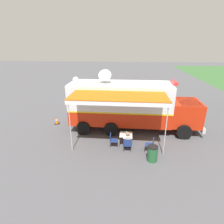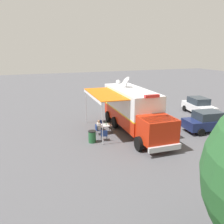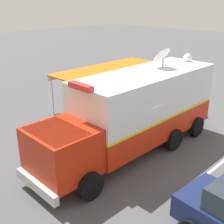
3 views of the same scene
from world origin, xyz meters
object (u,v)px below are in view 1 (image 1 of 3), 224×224
(folding_chair_spare_by_truck, at_px, (151,144))
(traffic_cone, at_px, (57,121))
(water_bottle, at_px, (126,133))
(seated_responder, at_px, (128,140))
(car_far_corner, at_px, (149,96))
(folding_chair_at_table, at_px, (127,144))
(car_behind_truck, at_px, (107,89))
(folding_table, at_px, (126,135))
(command_truck, at_px, (130,105))
(trash_bin, at_px, (152,153))
(folding_chair_beside_table, at_px, (112,139))

(folding_chair_spare_by_truck, relative_size, traffic_cone, 1.50)
(traffic_cone, bearing_deg, water_bottle, 62.71)
(seated_responder, relative_size, car_far_corner, 0.29)
(folding_chair_at_table, relative_size, car_behind_truck, 0.20)
(folding_table, bearing_deg, seated_responder, 8.69)
(command_truck, relative_size, trash_bin, 10.50)
(folding_chair_spare_by_truck, height_order, traffic_cone, folding_chair_spare_by_truck)
(seated_responder, xyz_separation_m, traffic_cone, (-3.45, -5.65, -0.37))
(folding_table, distance_m, car_far_corner, 8.65)
(seated_responder, xyz_separation_m, car_behind_truck, (-11.86, -2.30, 0.23))
(water_bottle, distance_m, folding_chair_beside_table, 0.95)
(folding_chair_at_table, xyz_separation_m, traffic_cone, (-3.63, -5.64, -0.23))
(folding_table, xyz_separation_m, traffic_cone, (-2.84, -5.55, -0.39))
(water_bottle, bearing_deg, car_behind_truck, -168.85)
(folding_chair_spare_by_truck, distance_m, car_behind_truck, 12.52)
(command_truck, height_order, car_far_corner, command_truck)
(command_truck, bearing_deg, water_bottle, -6.62)
(car_far_corner, bearing_deg, water_bottle, -16.63)
(water_bottle, distance_m, trash_bin, 2.18)
(folding_chair_at_table, height_order, car_behind_truck, car_behind_truck)
(folding_chair_beside_table, distance_m, traffic_cone, 5.65)
(water_bottle, height_order, folding_chair_spare_by_truck, water_bottle)
(folding_chair_beside_table, bearing_deg, car_behind_truck, -173.27)
(command_truck, height_order, trash_bin, command_truck)
(folding_chair_beside_table, height_order, trash_bin, trash_bin)
(seated_responder, bearing_deg, trash_bin, 53.09)
(folding_chair_spare_by_truck, bearing_deg, folding_table, -115.05)
(seated_responder, xyz_separation_m, car_far_corner, (-8.89, 2.40, 0.23))
(folding_chair_spare_by_truck, distance_m, traffic_cone, 7.89)
(command_truck, height_order, water_bottle, command_truck)
(folding_chair_beside_table, xyz_separation_m, folding_chair_spare_by_truck, (0.42, 2.35, 0.00))
(seated_responder, bearing_deg, command_truck, 176.20)
(water_bottle, bearing_deg, folding_table, -158.84)
(command_truck, height_order, folding_chair_beside_table, command_truck)
(water_bottle, relative_size, car_far_corner, 0.05)
(folding_chair_spare_by_truck, xyz_separation_m, traffic_cone, (-3.54, -7.05, -0.23))
(seated_responder, height_order, trash_bin, seated_responder)
(command_truck, xyz_separation_m, water_bottle, (2.36, -0.27, -1.11))
(seated_responder, bearing_deg, folding_chair_at_table, -1.66)
(folding_chair_at_table, bearing_deg, folding_chair_beside_table, -119.07)
(command_truck, bearing_deg, folding_chair_spare_by_truck, 21.81)
(folding_chair_spare_by_truck, bearing_deg, water_bottle, -114.07)
(water_bottle, xyz_separation_m, car_behind_truck, (-11.29, -2.23, 0.05))
(water_bottle, bearing_deg, command_truck, 173.38)
(folding_chair_spare_by_truck, distance_m, trash_bin, 0.94)
(folding_chair_at_table, height_order, car_far_corner, car_far_corner)
(command_truck, distance_m, trash_bin, 4.38)
(car_behind_truck, bearing_deg, seated_responder, 10.99)
(folding_chair_at_table, bearing_deg, traffic_cone, -122.80)
(folding_chair_spare_by_truck, bearing_deg, seated_responder, -93.64)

